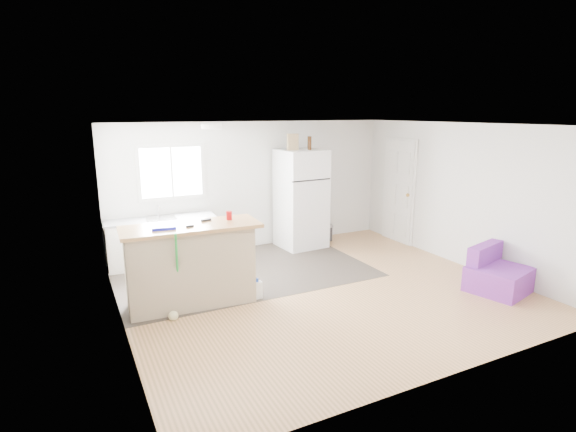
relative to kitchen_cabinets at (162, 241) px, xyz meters
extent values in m
cube|color=olive|center=(1.84, -2.21, -0.42)|extent=(5.50, 5.00, 0.01)
cube|color=white|center=(1.84, -2.21, 1.99)|extent=(5.50, 5.00, 0.01)
cube|color=silver|center=(1.84, 0.29, 0.79)|extent=(5.50, 0.01, 2.40)
cube|color=silver|center=(1.84, -4.71, 0.79)|extent=(5.50, 0.01, 2.40)
cube|color=silver|center=(-0.91, -2.21, 0.79)|extent=(0.01, 5.00, 2.40)
cube|color=silver|center=(4.59, -2.21, 0.79)|extent=(0.01, 5.00, 2.40)
cube|color=#2F2923|center=(1.11, -0.96, -0.41)|extent=(4.05, 2.50, 0.00)
cube|color=white|center=(0.29, 0.28, 1.14)|extent=(1.18, 0.04, 0.98)
cube|color=white|center=(0.29, 0.26, 1.14)|extent=(1.05, 0.01, 0.85)
cube|color=white|center=(0.29, 0.25, 1.14)|extent=(0.03, 0.02, 0.85)
cube|color=white|center=(4.56, -0.66, 0.60)|extent=(0.05, 0.82, 2.03)
cube|color=white|center=(4.57, -0.66, 0.61)|extent=(0.03, 0.92, 2.10)
sphere|color=gold|center=(4.51, -0.98, 0.59)|extent=(0.07, 0.07, 0.07)
cylinder|color=white|center=(0.64, -1.01, 1.95)|extent=(0.30, 0.30, 0.07)
cube|color=white|center=(0.00, 0.00, -0.03)|extent=(1.80, 0.67, 0.78)
cube|color=slate|center=(0.00, 0.00, 0.38)|extent=(1.86, 0.71, 0.04)
cube|color=silver|center=(0.00, -0.03, 0.38)|extent=(0.51, 0.41, 0.05)
cube|color=tan|center=(0.01, -1.87, 0.12)|extent=(1.68, 0.67, 1.07)
cube|color=#B27B4C|center=(0.04, -1.87, 0.68)|extent=(1.85, 0.79, 0.05)
cube|color=white|center=(2.64, -0.12, 0.52)|extent=(0.88, 0.83, 1.88)
cube|color=black|center=(2.64, -0.51, 0.94)|extent=(0.83, 0.07, 0.02)
cube|color=silver|center=(2.31, -0.52, 1.18)|extent=(0.03, 0.02, 0.34)
cube|color=silver|center=(2.31, -0.52, 0.36)|extent=(0.03, 0.02, 0.66)
cube|color=#303032|center=(3.15, 0.03, -0.27)|extent=(0.44, 0.31, 0.29)
cube|color=gray|center=(3.15, 0.03, -0.10)|extent=(0.46, 0.33, 0.06)
cube|color=#742F9A|center=(4.14, -3.44, -0.23)|extent=(0.95, 0.91, 0.37)
cube|color=#742F9A|center=(4.14, -3.16, 0.09)|extent=(0.80, 0.38, 0.28)
cube|color=white|center=(0.88, -2.09, -0.29)|extent=(0.14, 0.10, 0.25)
cylinder|color=#183CAA|center=(0.88, -2.09, -0.14)|extent=(0.05, 0.05, 0.05)
cylinder|color=green|center=(-0.22, -2.13, 0.17)|extent=(0.08, 0.30, 1.10)
sphere|color=beige|center=(-0.33, -2.24, -0.36)|extent=(0.13, 0.13, 0.13)
cylinder|color=#B90B0F|center=(0.60, -1.81, 0.76)|extent=(0.10, 0.10, 0.12)
cube|color=#1619CE|center=(-0.31, -1.89, 0.72)|extent=(0.33, 0.26, 0.04)
cube|color=black|center=(0.29, -1.73, 0.71)|extent=(0.15, 0.07, 0.03)
cube|color=black|center=(0.01, -1.96, 0.71)|extent=(0.10, 0.05, 0.03)
cube|color=#9F895B|center=(2.45, -0.13, 1.61)|extent=(0.22, 0.14, 0.30)
cylinder|color=#3A1E0A|center=(2.76, -0.21, 1.59)|extent=(0.09, 0.09, 0.25)
cylinder|color=#3A1E0A|center=(2.79, -0.15, 1.59)|extent=(0.08, 0.08, 0.25)
camera|label=1|loc=(-1.38, -7.57, 2.16)|focal=28.00mm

